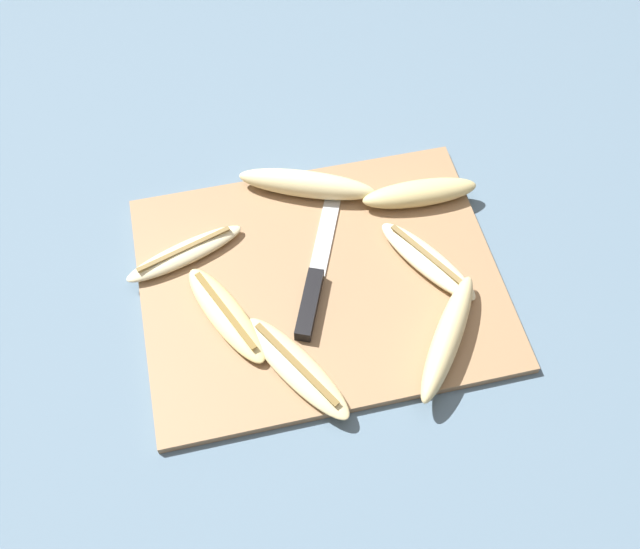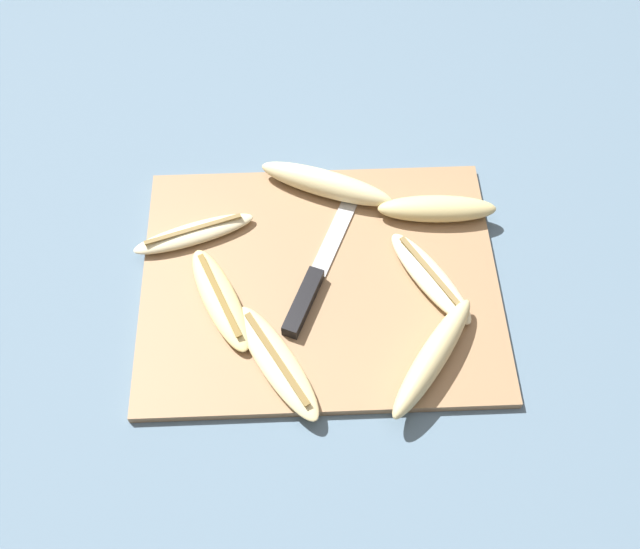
# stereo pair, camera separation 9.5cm
# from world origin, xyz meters

# --- Properties ---
(ground_plane) EXTENTS (4.00, 4.00, 0.00)m
(ground_plane) POSITION_xyz_m (0.00, 0.00, 0.00)
(ground_plane) COLOR slate
(cutting_board) EXTENTS (0.46, 0.36, 0.01)m
(cutting_board) POSITION_xyz_m (0.00, 0.00, 0.01)
(cutting_board) COLOR #997551
(cutting_board) RESTS_ON ground_plane
(knife) EXTENTS (0.11, 0.22, 0.02)m
(knife) POSITION_xyz_m (-0.01, -0.02, 0.02)
(knife) COLOR black
(knife) RESTS_ON cutting_board
(banana_bright_far) EXTENTS (0.11, 0.16, 0.02)m
(banana_bright_far) POSITION_xyz_m (0.14, -0.01, 0.02)
(banana_bright_far) COLOR beige
(banana_bright_far) RESTS_ON cutting_board
(banana_soft_right) EXTENTS (0.19, 0.11, 0.04)m
(banana_soft_right) POSITION_xyz_m (0.01, 0.14, 0.03)
(banana_soft_right) COLOR beige
(banana_soft_right) RESTS_ON cutting_board
(banana_ripe_center) EXTENTS (0.13, 0.17, 0.02)m
(banana_ripe_center) POSITION_xyz_m (-0.06, -0.12, 0.02)
(banana_ripe_center) COLOR beige
(banana_ripe_center) RESTS_ON cutting_board
(banana_mellow_near) EXTENTS (0.13, 0.17, 0.04)m
(banana_mellow_near) POSITION_xyz_m (0.13, -0.13, 0.03)
(banana_mellow_near) COLOR beige
(banana_mellow_near) RESTS_ON cutting_board
(banana_spotted_left) EXTENTS (0.16, 0.05, 0.03)m
(banana_spotted_left) POSITION_xyz_m (0.16, 0.09, 0.03)
(banana_spotted_left) COLOR #DBC684
(banana_spotted_left) RESTS_ON cutting_board
(banana_pale_long) EXTENTS (0.17, 0.08, 0.02)m
(banana_pale_long) POSITION_xyz_m (-0.16, 0.07, 0.02)
(banana_pale_long) COLOR beige
(banana_pale_long) RESTS_ON cutting_board
(banana_golden_short) EXTENTS (0.10, 0.17, 0.02)m
(banana_golden_short) POSITION_xyz_m (-0.13, -0.03, 0.02)
(banana_golden_short) COLOR #EDD689
(banana_golden_short) RESTS_ON cutting_board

